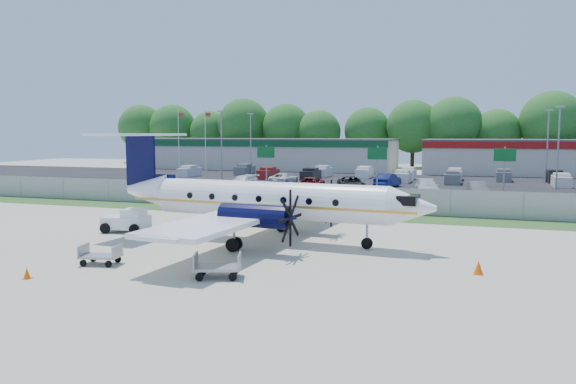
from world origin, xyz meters
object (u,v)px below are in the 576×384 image
(baggage_cart_near, at_px, (101,255))
(baggage_cart_far, at_px, (218,267))
(aircraft, at_px, (262,200))
(pushback_tug, at_px, (128,221))

(baggage_cart_near, xyz_separation_m, baggage_cart_far, (6.30, -0.45, 0.05))
(aircraft, bearing_deg, baggage_cart_near, -122.36)
(pushback_tug, bearing_deg, baggage_cart_far, -39.41)
(baggage_cart_far, bearing_deg, pushback_tug, 140.59)
(pushback_tug, distance_m, baggage_cart_near, 8.94)
(aircraft, height_order, baggage_cart_far, aircraft)
(aircraft, height_order, baggage_cart_near, aircraft)
(pushback_tug, relative_size, baggage_cart_near, 1.49)
(baggage_cart_near, distance_m, baggage_cart_far, 6.31)
(baggage_cart_far, bearing_deg, aircraft, 98.30)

